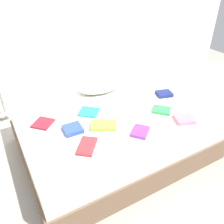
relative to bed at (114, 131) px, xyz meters
name	(u,v)px	position (x,y,z in m)	size (l,w,h in m)	color
ground_plane	(114,148)	(0.00, 0.00, -0.25)	(8.00, 8.00, 0.00)	#9E998E
back_wall	(62,4)	(0.00, 1.35, 1.15)	(6.00, 0.10, 2.80)	silver
bed	(114,131)	(0.00, 0.00, 0.00)	(2.00, 1.50, 0.50)	brown
pillow	(100,85)	(0.10, 0.52, 0.33)	(0.56, 0.33, 0.16)	white
textbook_navy	(164,94)	(0.72, 0.04, 0.27)	(0.18, 0.15, 0.04)	navy
textbook_maroon	(43,123)	(-0.72, 0.17, 0.26)	(0.19, 0.17, 0.02)	maroon
textbook_blue	(73,129)	(-0.51, -0.08, 0.27)	(0.17, 0.17, 0.04)	#2847B7
textbook_white	(127,113)	(0.11, -0.09, 0.26)	(0.21, 0.14, 0.02)	white
textbook_green	(161,110)	(0.46, -0.23, 0.27)	(0.19, 0.15, 0.03)	green
textbook_red	(87,146)	(-0.48, -0.36, 0.27)	(0.24, 0.14, 0.03)	red
textbook_lime	(103,125)	(-0.22, -0.17, 0.27)	(0.24, 0.16, 0.04)	#8CC638
textbook_purple	(140,132)	(0.04, -0.43, 0.27)	(0.19, 0.14, 0.03)	purple
textbook_pink	(184,119)	(0.54, -0.48, 0.27)	(0.19, 0.17, 0.04)	pink
textbook_teal	(89,112)	(-0.24, 0.13, 0.26)	(0.20, 0.18, 0.02)	teal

